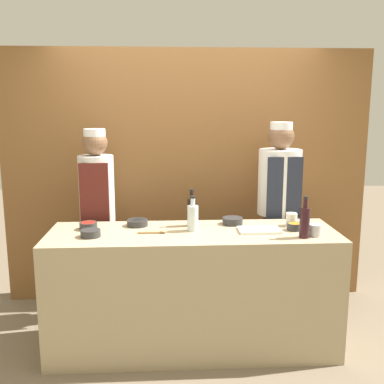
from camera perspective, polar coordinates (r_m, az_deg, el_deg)
The scene contains 17 objects.
ground_plane at distance 3.78m, azimuth 0.13°, elevation -18.87°, with size 14.00×14.00×0.00m, color #756651.
cabinet_wall at distance 4.38m, azimuth -0.68°, elevation 2.00°, with size 3.48×0.18×2.40m.
counter at distance 3.57m, azimuth 0.13°, elevation -12.32°, with size 2.19×0.69×0.94m.
sauce_bowl_brown at distance 3.36m, azimuth -12.76°, elevation -5.08°, with size 0.14×0.14×0.05m.
sauce_bowl_red at distance 3.56m, azimuth -13.02°, elevation -4.15°, with size 0.14×0.14×0.05m.
sauce_bowl_purple at distance 3.63m, azimuth 5.17°, elevation -3.62°, with size 0.16×0.16×0.05m.
sauce_bowl_yellow at distance 3.60m, azimuth -6.95°, elevation -3.86°, with size 0.17×0.17×0.05m.
sauce_bowl_orange at distance 3.53m, azimuth 12.86°, elevation -4.27°, with size 0.11×0.11×0.05m.
cutting_board at distance 3.46m, azimuth 8.54°, elevation -4.80°, with size 0.31×0.19×0.02m.
bottle_soy at distance 3.55m, azimuth 0.03°, elevation -2.48°, with size 0.07×0.07×0.30m.
bottle_wine at distance 3.33m, azimuth 14.11°, elevation -3.66°, with size 0.07×0.07×0.31m.
bottle_clear at distance 3.41m, azimuth 0.08°, elevation -3.23°, with size 0.08×0.08×0.27m.
cup_steel at distance 3.41m, azimuth 15.35°, elevation -4.71°, with size 0.09×0.09×0.09m.
cup_cream at distance 3.65m, azimuth 12.52°, elevation -3.42°, with size 0.09×0.09×0.10m.
wooden_spoon at distance 3.38m, azimuth -4.70°, elevation -5.09°, with size 0.22×0.04×0.02m.
chef_left at distance 4.03m, azimuth -11.88°, elevation -2.82°, with size 0.30×0.30×1.69m.
chef_right at distance 4.10m, azimuth 10.91°, elevation -2.44°, with size 0.38×0.38×1.74m.
Camera 1 is at (-0.20, -3.28, 1.88)m, focal length 42.00 mm.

